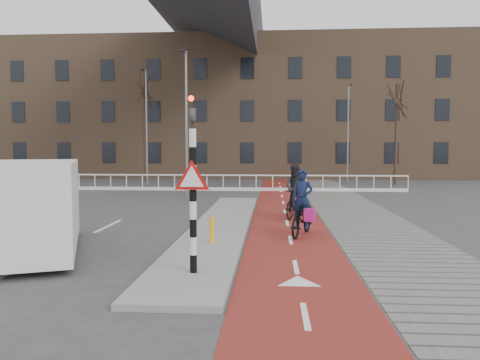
{
  "coord_description": "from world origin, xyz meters",
  "views": [
    {
      "loc": [
        0.98,
        -11.17,
        2.63
      ],
      "look_at": [
        -0.15,
        5.0,
        1.5
      ],
      "focal_mm": 35.0,
      "sensor_mm": 36.0,
      "label": 1
    }
  ],
  "objects": [
    {
      "name": "ground",
      "position": [
        0.0,
        0.0,
        0.0
      ],
      "size": [
        120.0,
        120.0,
        0.0
      ],
      "primitive_type": "plane",
      "color": "#38383A",
      "rests_on": "ground"
    },
    {
      "name": "streetlight_near",
      "position": [
        -3.61,
        13.66,
        3.85
      ],
      "size": [
        0.12,
        0.12,
        7.7
      ],
      "primitive_type": "cylinder",
      "color": "slate",
      "rests_on": "ground"
    },
    {
      "name": "cyclist_far",
      "position": [
        1.85,
        6.13,
        0.84
      ],
      "size": [
        1.23,
        1.93,
        2.0
      ],
      "rotation": [
        0.0,
        0.0,
        -0.41
      ],
      "color": "black",
      "rests_on": "bike_lane"
    },
    {
      "name": "cyclist_near",
      "position": [
        1.87,
        2.68,
        0.67
      ],
      "size": [
        1.24,
        2.01,
        1.97
      ],
      "rotation": [
        0.0,
        0.0,
        -0.33
      ],
      "color": "black",
      "rests_on": "bike_lane"
    },
    {
      "name": "streetlight_right",
      "position": [
        6.55,
        23.99,
        3.63
      ],
      "size": [
        0.12,
        0.12,
        7.26
      ],
      "primitive_type": "cylinder",
      "color": "slate",
      "rests_on": "ground"
    },
    {
      "name": "sidewalk",
      "position": [
        4.3,
        10.0,
        0.01
      ],
      "size": [
        3.0,
        60.0,
        0.01
      ],
      "primitive_type": "cube",
      "color": "slate",
      "rests_on": "ground"
    },
    {
      "name": "tree_right",
      "position": [
        9.62,
        22.36,
        3.54
      ],
      "size": [
        0.21,
        0.21,
        7.07
      ],
      "primitive_type": "cylinder",
      "color": "#301F15",
      "rests_on": "ground"
    },
    {
      "name": "streetlight_left",
      "position": [
        -7.84,
        21.24,
        4.01
      ],
      "size": [
        0.12,
        0.12,
        8.01
      ],
      "primitive_type": "cylinder",
      "color": "slate",
      "rests_on": "ground"
    },
    {
      "name": "traffic_signal",
      "position": [
        -0.6,
        -2.02,
        1.99
      ],
      "size": [
        0.8,
        0.8,
        3.68
      ],
      "color": "black",
      "rests_on": "curb_island"
    },
    {
      "name": "van",
      "position": [
        -5.0,
        -0.04,
        1.2
      ],
      "size": [
        3.92,
        5.7,
        2.27
      ],
      "rotation": [
        0.0,
        0.0,
        0.38
      ],
      "color": "silver",
      "rests_on": "ground"
    },
    {
      "name": "tree_mid",
      "position": [
        -8.76,
        24.21,
        4.13
      ],
      "size": [
        0.29,
        0.29,
        8.25
      ],
      "primitive_type": "cylinder",
      "color": "#301F15",
      "rests_on": "ground"
    },
    {
      "name": "townhouse_row",
      "position": [
        -3.0,
        32.0,
        7.81
      ],
      "size": [
        46.0,
        10.0,
        15.9
      ],
      "color": "#7F6047",
      "rests_on": "ground"
    },
    {
      "name": "bollard",
      "position": [
        -0.61,
        0.93,
        0.46
      ],
      "size": [
        0.12,
        0.12,
        0.68
      ],
      "primitive_type": "cylinder",
      "color": "#F8B20D",
      "rests_on": "curb_island"
    },
    {
      "name": "railing",
      "position": [
        -5.0,
        17.0,
        0.31
      ],
      "size": [
        28.0,
        0.1,
        0.99
      ],
      "color": "silver",
      "rests_on": "ground"
    },
    {
      "name": "curb_island",
      "position": [
        -0.7,
        4.0,
        0.06
      ],
      "size": [
        1.8,
        16.0,
        0.12
      ],
      "primitive_type": "cube",
      "color": "gray",
      "rests_on": "ground"
    },
    {
      "name": "bike_lane",
      "position": [
        1.5,
        10.0,
        0.01
      ],
      "size": [
        2.5,
        60.0,
        0.01
      ],
      "primitive_type": "cube",
      "color": "maroon",
      "rests_on": "ground"
    }
  ]
}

